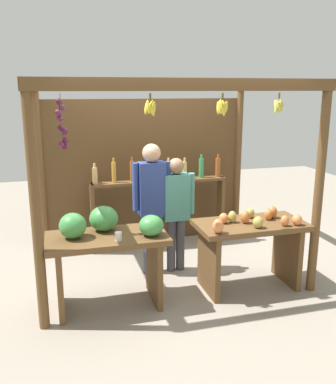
{
  "coord_description": "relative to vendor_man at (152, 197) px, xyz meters",
  "views": [
    {
      "loc": [
        -1.29,
        -4.9,
        2.28
      ],
      "look_at": [
        0.0,
        -0.21,
        1.07
      ],
      "focal_mm": 39.05,
      "sensor_mm": 36.0,
      "label": 1
    }
  ],
  "objects": [
    {
      "name": "vendor_man",
      "position": [
        0.0,
        0.0,
        0.0
      ],
      "size": [
        0.48,
        0.22,
        1.64
      ],
      "rotation": [
        0.0,
        0.0,
        0.0
      ],
      "color": "#3D4570",
      "rests_on": "ground"
    },
    {
      "name": "ground_plane",
      "position": [
        0.17,
        0.1,
        -0.99
      ],
      "size": [
        12.0,
        12.0,
        0.0
      ],
      "primitive_type": "plane",
      "color": "gray",
      "rests_on": "ground"
    },
    {
      "name": "vendor_woman",
      "position": [
        0.3,
        -0.01,
        -0.13
      ],
      "size": [
        0.48,
        0.2,
        1.46
      ],
      "rotation": [
        0.0,
        0.0,
        0.08
      ],
      "color": "#494A53",
      "rests_on": "ground"
    },
    {
      "name": "bottle_shelf_unit",
      "position": [
        0.33,
        0.88,
        -0.17
      ],
      "size": [
        1.98,
        0.22,
        1.35
      ],
      "color": "brown",
      "rests_on": "ground"
    },
    {
      "name": "fruit_counter_left",
      "position": [
        -0.65,
        -0.68,
        -0.29
      ],
      "size": [
        1.25,
        0.65,
        1.07
      ],
      "color": "brown",
      "rests_on": "ground"
    },
    {
      "name": "market_stall",
      "position": [
        0.17,
        0.57,
        0.41
      ],
      "size": [
        3.1,
        2.21,
        2.37
      ],
      "color": "brown",
      "rests_on": "ground"
    },
    {
      "name": "fruit_counter_right",
      "position": [
        0.99,
        -0.7,
        -0.39
      ],
      "size": [
        1.25,
        0.65,
        0.95
      ],
      "color": "brown",
      "rests_on": "ground"
    }
  ]
}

